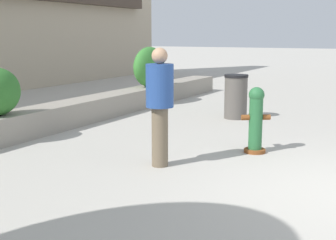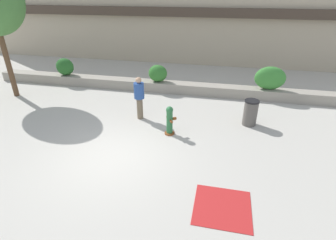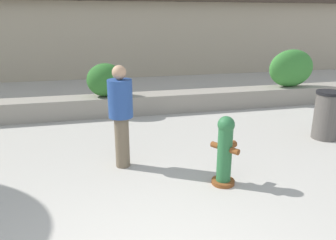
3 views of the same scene
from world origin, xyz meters
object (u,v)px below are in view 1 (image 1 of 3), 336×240
hedge_bush_2 (149,67)px  pedestrian (160,100)px  fire_hydrant (256,119)px  trash_bin (236,96)px

hedge_bush_2 → pedestrian: size_ratio=0.80×
hedge_bush_2 → pedestrian: 6.17m
fire_hydrant → pedestrian: pedestrian is taller
pedestrian → fire_hydrant: bearing=-34.7°
pedestrian → trash_bin: bearing=5.0°
hedge_bush_2 → fire_hydrant: (-3.82, -4.22, -0.49)m
fire_hydrant → pedestrian: (-1.43, 0.99, 0.44)m
trash_bin → fire_hydrant: bearing=-154.4°
fire_hydrant → trash_bin: size_ratio=1.07×
pedestrian → trash_bin: pedestrian is taller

